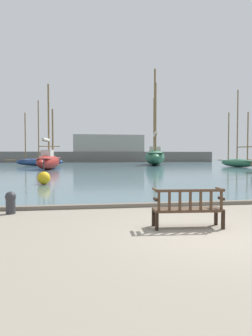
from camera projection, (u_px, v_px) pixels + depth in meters
The scene contains 11 objects.
ground_plane at pixel (210, 235), 6.96m from camera, with size 160.00×160.00×0.00m, color gray.
harbor_water at pixel (90, 165), 50.30m from camera, with size 100.00×80.00×0.08m, color #476670.
quay_edge_kerb at pixel (161, 204), 10.75m from camera, with size 40.00×0.30×0.12m, color #675F54.
park_bench at pixel (188, 208), 7.57m from camera, with size 1.64×0.65×0.92m.
sailboat_mid_port at pixel (49, 161), 35.23m from camera, with size 2.94×8.37×9.17m.
sailboat_mid_starboard at pixel (238, 161), 41.40m from camera, with size 2.52×7.63×9.73m.
sailboat_centre_channel at pixel (40, 161), 45.54m from camera, with size 7.86×2.53×9.03m.
sailboat_outer_port at pixel (155, 155), 49.17m from camera, with size 5.55×14.33×14.40m.
mooring_bollard at pixel (11, 201), 9.37m from camera, with size 0.31×0.31×0.65m.
channel_buoy at pixel (44, 178), 17.56m from camera, with size 0.69×0.69×1.39m.
far_breakwater at pixel (91, 153), 67.20m from camera, with size 54.28×2.40×5.71m.
Camera 1 is at (-2.92, -6.49, 1.71)m, focal length 35.00 mm.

